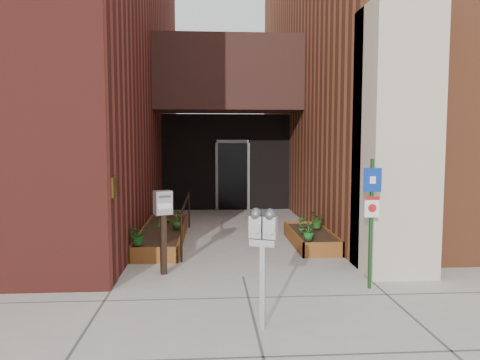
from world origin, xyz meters
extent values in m
plane|color=#9E9991|center=(0.00, 0.00, 0.00)|extent=(80.00, 80.00, 0.00)
cube|color=maroon|center=(-6.00, 6.70, 5.00)|extent=(8.00, 14.60, 10.00)
cube|color=brown|center=(6.00, 7.15, 5.00)|extent=(8.00, 13.70, 10.00)
cube|color=beige|center=(2.55, 0.20, 2.20)|extent=(1.10, 1.20, 4.40)
cube|color=black|center=(0.00, 6.00, 4.00)|extent=(4.20, 2.00, 2.00)
cube|color=black|center=(0.00, 7.40, 1.50)|extent=(4.00, 0.30, 3.00)
cube|color=black|center=(0.20, 7.22, 1.05)|extent=(0.90, 0.06, 2.10)
cube|color=#B79338|center=(-1.99, -0.20, 1.50)|extent=(0.04, 0.30, 0.30)
cube|color=brown|center=(-1.55, 0.92, 0.15)|extent=(0.90, 0.04, 0.30)
cube|color=brown|center=(-1.55, 4.48, 0.15)|extent=(0.90, 0.04, 0.30)
cube|color=brown|center=(-1.98, 2.70, 0.15)|extent=(0.04, 3.60, 0.30)
cube|color=brown|center=(-1.12, 2.70, 0.15)|extent=(0.04, 3.60, 0.30)
cube|color=black|center=(-1.55, 2.70, 0.13)|extent=(0.82, 3.52, 0.26)
cube|color=brown|center=(1.60, 1.12, 0.15)|extent=(0.80, 0.04, 0.30)
cube|color=brown|center=(1.60, 3.28, 0.15)|extent=(0.80, 0.04, 0.30)
cube|color=brown|center=(1.22, 2.20, 0.15)|extent=(0.04, 2.20, 0.30)
cube|color=brown|center=(1.98, 2.20, 0.15)|extent=(0.04, 2.20, 0.30)
cube|color=black|center=(1.60, 2.20, 0.13)|extent=(0.72, 2.12, 0.26)
cylinder|color=black|center=(-1.05, 1.00, 0.45)|extent=(0.04, 0.04, 0.90)
cylinder|color=black|center=(-1.05, 4.30, 0.45)|extent=(0.04, 0.04, 0.90)
cylinder|color=black|center=(-1.05, 2.65, 0.88)|extent=(0.04, 3.30, 0.04)
cube|color=#B5B5B8|center=(0.08, -2.08, 0.50)|extent=(0.08, 0.08, 1.00)
cube|color=#B5B5B8|center=(0.08, -2.08, 1.04)|extent=(0.32, 0.22, 0.08)
cube|color=#B5B5B8|center=(0.00, -2.05, 1.22)|extent=(0.18, 0.15, 0.26)
sphere|color=#59595B|center=(0.00, -2.05, 1.36)|extent=(0.15, 0.15, 0.15)
cube|color=white|center=(-0.02, -2.10, 1.24)|extent=(0.09, 0.04, 0.05)
cube|color=#B21414|center=(-0.02, -2.10, 1.16)|extent=(0.09, 0.04, 0.03)
cube|color=#B5B5B8|center=(0.16, -2.11, 1.22)|extent=(0.18, 0.15, 0.26)
sphere|color=#59595B|center=(0.16, -2.11, 1.36)|extent=(0.15, 0.15, 0.15)
cube|color=white|center=(0.14, -2.16, 1.24)|extent=(0.09, 0.04, 0.05)
cube|color=#B21414|center=(0.14, -2.16, 1.16)|extent=(0.09, 0.04, 0.03)
cube|color=#163E18|center=(1.85, -0.70, 0.97)|extent=(0.04, 0.04, 1.94)
cube|color=navy|center=(1.85, -0.72, 1.63)|extent=(0.27, 0.02, 0.35)
cube|color=white|center=(1.85, -0.73, 1.63)|extent=(0.09, 0.01, 0.11)
cube|color=white|center=(1.85, -0.72, 1.24)|extent=(0.22, 0.02, 0.31)
cube|color=#B21414|center=(1.85, -0.73, 1.36)|extent=(0.22, 0.01, 0.05)
cylinder|color=#B21414|center=(1.85, -0.73, 1.22)|extent=(0.12, 0.01, 0.12)
cube|color=black|center=(-1.30, 0.25, 0.51)|extent=(0.12, 0.12, 1.01)
cube|color=silver|center=(-1.30, 0.25, 1.20)|extent=(0.33, 0.30, 0.39)
cube|color=#59595B|center=(-1.26, 0.15, 1.31)|extent=(0.19, 0.09, 0.04)
cube|color=white|center=(-1.26, 0.15, 1.15)|extent=(0.21, 0.10, 0.09)
imported|color=#1A5C1B|center=(-1.85, 1.14, 0.50)|extent=(0.50, 0.50, 0.39)
imported|color=#1B5F21|center=(-1.46, 1.68, 0.48)|extent=(0.28, 0.28, 0.36)
imported|color=#255418|center=(-1.25, 2.67, 0.50)|extent=(0.24, 0.24, 0.40)
imported|color=#2B5C1A|center=(-1.49, 3.32, 0.46)|extent=(0.20, 0.20, 0.32)
imported|color=#18571B|center=(1.35, 1.30, 0.49)|extent=(0.24, 0.24, 0.37)
imported|color=#255F1B|center=(1.35, 1.97, 0.47)|extent=(0.20, 0.20, 0.35)
imported|color=#205418|center=(1.79, 2.47, 0.48)|extent=(0.34, 0.34, 0.37)
camera|label=1|loc=(-0.54, -7.39, 2.24)|focal=35.00mm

